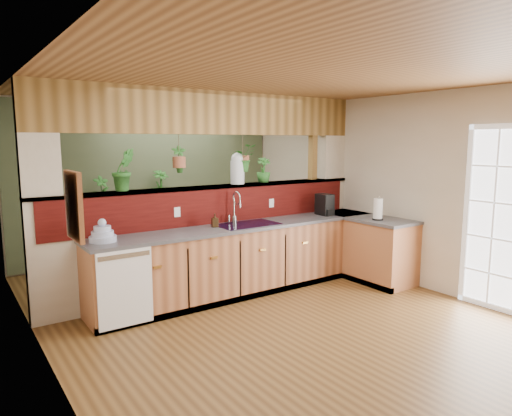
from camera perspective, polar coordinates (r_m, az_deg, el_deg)
ground at (r=5.25m, az=2.66°, el=-13.64°), size 4.60×7.00×0.01m
ceiling at (r=4.91m, az=2.87°, el=15.79°), size 4.60×7.00×0.01m
wall_back at (r=7.96m, az=-12.83°, el=3.34°), size 4.60×0.02×2.60m
wall_left at (r=3.97m, az=-24.62°, el=-2.04°), size 0.02×7.00×2.60m
wall_right at (r=6.56m, az=18.89°, el=2.09°), size 0.02×7.00×2.60m
pass_through_partition at (r=6.05m, az=-4.83°, el=0.98°), size 4.60×0.21×2.60m
pass_through_ledge at (r=6.02m, az=-5.11°, el=2.65°), size 4.60×0.21×0.04m
header_beam at (r=6.00m, az=-5.23°, el=11.76°), size 4.60×0.15×0.55m
sage_backwall at (r=7.94m, az=-12.78°, el=3.33°), size 4.55×0.02×2.55m
countertop at (r=6.25m, az=3.93°, el=-5.71°), size 4.14×1.52×0.90m
dishwasher at (r=4.99m, az=-16.02°, el=-9.58°), size 0.58×0.03×0.82m
navy_sink at (r=5.91m, az=-1.12°, el=-2.80°), size 0.82×0.50×0.18m
french_door at (r=5.90m, az=28.80°, el=-1.60°), size 0.06×1.02×2.16m
framed_print at (r=3.16m, az=-21.76°, el=0.25°), size 0.04×0.35×0.45m
faucet at (r=5.96m, az=-2.59°, el=0.26°), size 0.19×0.19×0.42m
dish_stack at (r=5.13m, az=-18.63°, el=-3.16°), size 0.29×0.29×0.25m
soap_dispenser at (r=5.72m, az=-5.17°, el=-1.55°), size 0.09×0.10×0.17m
coffee_maker at (r=6.70m, az=8.62°, el=0.33°), size 0.16×0.28×0.31m
paper_towel at (r=6.42m, az=15.00°, el=-0.19°), size 0.15×0.15×0.31m
glass_jar at (r=6.18m, az=-2.35°, el=4.97°), size 0.19×0.19×0.42m
ledge_plant_left at (r=5.50m, az=-16.22°, el=4.61°), size 0.29×0.24×0.49m
ledge_plant_right at (r=6.43m, az=0.95°, el=4.78°), size 0.25×0.25×0.35m
hanging_plant_a at (r=5.76m, az=-9.62°, el=7.11°), size 0.21×0.18×0.45m
hanging_plant_b at (r=6.22m, az=-1.67°, el=7.74°), size 0.34×0.30×0.49m
shelving_console at (r=7.72m, az=-14.23°, el=-2.86°), size 1.52×0.69×0.98m
shelf_plant_a at (r=7.43m, az=-18.75°, el=2.13°), size 0.26×0.19×0.45m
shelf_plant_b at (r=7.75m, az=-11.84°, el=2.80°), size 0.32×0.32×0.50m
floor_plant at (r=7.30m, az=-3.31°, el=-4.51°), size 0.77×0.72×0.68m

